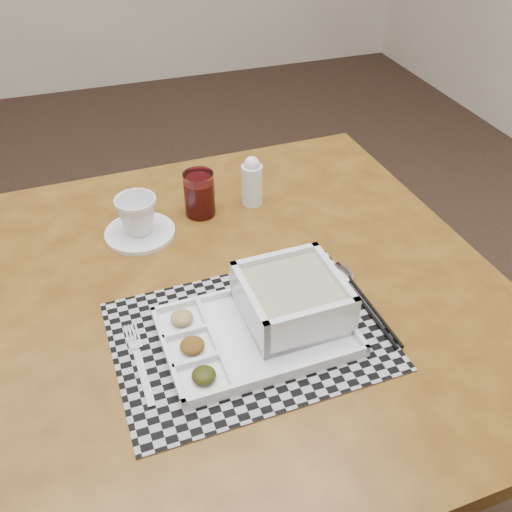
# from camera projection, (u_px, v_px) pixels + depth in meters

# --- Properties ---
(floor) EXTENTS (5.00, 5.00, 0.00)m
(floor) POSITION_uv_depth(u_px,v_px,m) (83.00, 369.00, 1.92)
(floor) COLOR black
(floor) RESTS_ON ground
(dining_table) EXTENTS (1.06, 1.06, 0.77)m
(dining_table) POSITION_uv_depth(u_px,v_px,m) (232.00, 319.00, 1.13)
(dining_table) COLOR #4C2B0D
(dining_table) RESTS_ON ground
(placemat) EXTENTS (0.47, 0.35, 0.00)m
(placemat) POSITION_uv_depth(u_px,v_px,m) (249.00, 336.00, 0.99)
(placemat) COLOR #99989F
(placemat) RESTS_ON dining_table
(serving_tray) EXTENTS (0.33, 0.23, 0.09)m
(serving_tray) POSITION_uv_depth(u_px,v_px,m) (280.00, 310.00, 0.99)
(serving_tray) COLOR white
(serving_tray) RESTS_ON placemat
(fork) EXTENTS (0.02, 0.19, 0.00)m
(fork) POSITION_uv_depth(u_px,v_px,m) (140.00, 361.00, 0.94)
(fork) COLOR silver
(fork) RESTS_ON placemat
(spoon) EXTENTS (0.04, 0.18, 0.01)m
(spoon) POSITION_uv_depth(u_px,v_px,m) (346.00, 277.00, 1.10)
(spoon) COLOR silver
(spoon) RESTS_ON placemat
(chopsticks) EXTENTS (0.02, 0.24, 0.01)m
(chopsticks) POSITION_uv_depth(u_px,v_px,m) (365.00, 302.00, 1.05)
(chopsticks) COLOR black
(chopsticks) RESTS_ON placemat
(saucer) EXTENTS (0.15, 0.15, 0.01)m
(saucer) POSITION_uv_depth(u_px,v_px,m) (140.00, 233.00, 1.22)
(saucer) COLOR white
(saucer) RESTS_ON dining_table
(cup) EXTENTS (0.11, 0.11, 0.08)m
(cup) POSITION_uv_depth(u_px,v_px,m) (137.00, 215.00, 1.19)
(cup) COLOR white
(cup) RESTS_ON saucer
(juice_glass) EXTENTS (0.07, 0.07, 0.10)m
(juice_glass) POSITION_uv_depth(u_px,v_px,m) (199.00, 196.00, 1.26)
(juice_glass) COLOR white
(juice_glass) RESTS_ON dining_table
(creamer_bottle) EXTENTS (0.05, 0.05, 0.12)m
(creamer_bottle) POSITION_uv_depth(u_px,v_px,m) (252.00, 181.00, 1.29)
(creamer_bottle) COLOR white
(creamer_bottle) RESTS_ON dining_table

